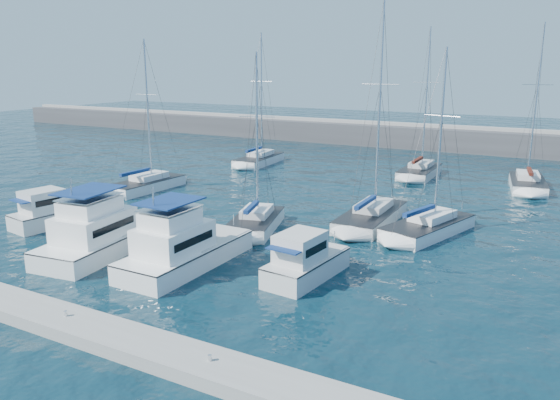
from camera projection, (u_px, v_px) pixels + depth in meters
The scene contains 16 objects.
ground at pixel (209, 256), 34.25m from camera, with size 220.00×220.00×0.00m, color black.
breakwater at pixel (423, 140), 78.26m from camera, with size 160.00×6.00×4.45m.
dock at pixel (67, 322), 24.81m from camera, with size 40.00×2.20×0.60m, color gray.
dock_cleat_centre at pixel (66, 313), 24.71m from camera, with size 0.16×0.16×0.25m, color silver.
dock_cleat_near_stbd at pixel (210, 358), 20.98m from camera, with size 0.16×0.16×0.25m, color silver.
motor_yacht_port_outer at pixel (50, 213), 40.46m from camera, with size 3.38×6.22×3.20m.
motor_yacht_port_inner at pixel (104, 235), 34.76m from camera, with size 4.84×10.70×4.69m.
motor_yacht_stbd_inner at pixel (182, 249), 32.05m from camera, with size 3.60×9.19×4.69m.
motor_yacht_stbd_outer at pixel (305, 263), 30.40m from camera, with size 3.02×6.04×3.20m.
sailboat_mid_a at pixel (146, 184), 52.12m from camera, with size 3.40×8.12×14.29m.
sailboat_mid_c at pixel (256, 222), 39.66m from camera, with size 4.71×7.18×12.88m.
sailboat_mid_d at pixel (371, 216), 41.19m from camera, with size 3.29×8.78×16.51m.
sailboat_mid_e at pixel (428, 227), 38.57m from camera, with size 5.28×8.60×13.18m.
sailboat_back_a at pixel (259, 160), 65.61m from camera, with size 3.61×8.33×15.58m.
sailboat_back_b at pixel (420, 171), 58.52m from camera, with size 3.22×7.77×15.78m.
sailboat_back_c at pixel (527, 183), 52.54m from camera, with size 4.19×8.14×15.79m.
Camera 1 is at (19.43, -26.27, 11.71)m, focal length 35.00 mm.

